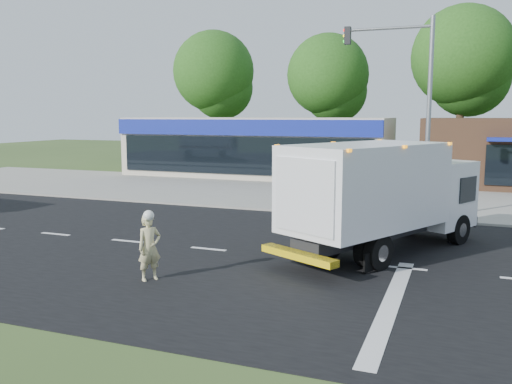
% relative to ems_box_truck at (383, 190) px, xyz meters
% --- Properties ---
extents(ground, '(120.00, 120.00, 0.00)m').
position_rel_ems_box_truck_xyz_m(ground, '(-2.13, -1.46, -1.95)').
color(ground, '#385123').
rests_on(ground, ground).
extents(road_asphalt, '(60.00, 14.00, 0.02)m').
position_rel_ems_box_truck_xyz_m(road_asphalt, '(-2.13, -1.46, -1.95)').
color(road_asphalt, black).
rests_on(road_asphalt, ground).
extents(sidewalk, '(60.00, 2.40, 0.12)m').
position_rel_ems_box_truck_xyz_m(sidewalk, '(-2.13, 6.74, -1.89)').
color(sidewalk, gray).
rests_on(sidewalk, ground).
extents(parking_apron, '(60.00, 9.00, 0.02)m').
position_rel_ems_box_truck_xyz_m(parking_apron, '(-2.13, 12.54, -1.94)').
color(parking_apron, gray).
rests_on(parking_apron, ground).
extents(lane_markings, '(55.20, 7.00, 0.01)m').
position_rel_ems_box_truck_xyz_m(lane_markings, '(-0.78, -2.81, -1.94)').
color(lane_markings, silver).
rests_on(lane_markings, road_asphalt).
extents(ems_box_truck, '(5.62, 7.87, 3.39)m').
position_rel_ems_box_truck_xyz_m(ems_box_truck, '(0.00, 0.00, 0.00)').
color(ems_box_truck, black).
rests_on(ems_box_truck, ground).
extents(emergency_worker, '(0.69, 0.75, 1.82)m').
position_rel_ems_box_truck_xyz_m(emergency_worker, '(-5.12, -4.88, -1.06)').
color(emergency_worker, '#C7BC85').
rests_on(emergency_worker, ground).
extents(retail_strip_mall, '(18.00, 6.20, 4.00)m').
position_rel_ems_box_truck_xyz_m(retail_strip_mall, '(-11.13, 18.47, 0.06)').
color(retail_strip_mall, beige).
rests_on(retail_strip_mall, ground).
extents(brown_storefront, '(10.00, 6.70, 4.00)m').
position_rel_ems_box_truck_xyz_m(brown_storefront, '(4.87, 18.52, 0.05)').
color(brown_storefront, '#382316').
rests_on(brown_storefront, ground).
extents(traffic_signal_pole, '(3.51, 0.25, 8.00)m').
position_rel_ems_box_truck_xyz_m(traffic_signal_pole, '(0.22, 6.14, 2.97)').
color(traffic_signal_pole, gray).
rests_on(traffic_signal_pole, ground).
extents(background_trees, '(36.77, 7.39, 12.10)m').
position_rel_ems_box_truck_xyz_m(background_trees, '(-2.98, 26.71, 5.43)').
color(background_trees, '#332114').
rests_on(background_trees, ground).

